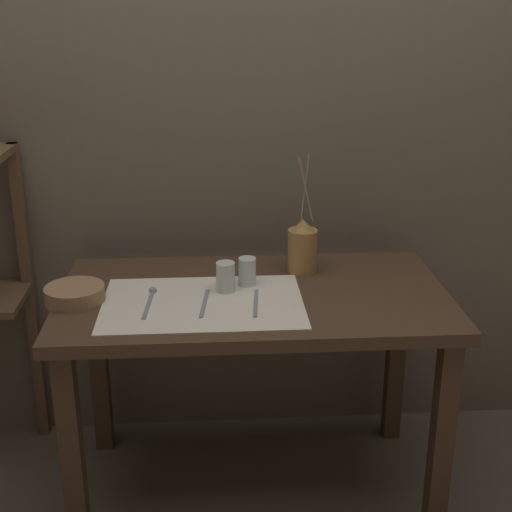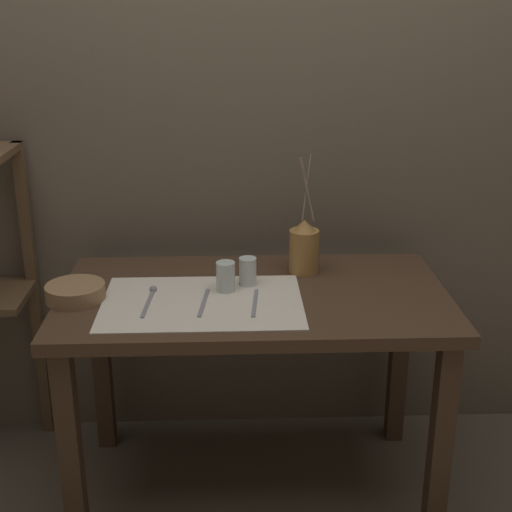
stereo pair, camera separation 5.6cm
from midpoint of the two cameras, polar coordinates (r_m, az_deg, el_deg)
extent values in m
plane|color=brown|center=(2.59, 0.50, -17.90)|extent=(12.00, 12.00, 0.00)
cube|color=brown|center=(2.52, 0.11, 11.03)|extent=(7.00, 0.06, 2.40)
cube|color=#422D1E|center=(2.23, 0.55, -3.39)|extent=(1.21, 0.67, 0.04)
cube|color=#422D1E|center=(2.21, -13.88, -15.07)|extent=(0.06, 0.06, 0.69)
cube|color=#422D1E|center=(2.26, 15.26, -14.37)|extent=(0.06, 0.06, 0.69)
cube|color=#422D1E|center=(2.67, -11.64, -8.33)|extent=(0.06, 0.06, 0.69)
cube|color=#422D1E|center=(2.71, 11.94, -7.90)|extent=(0.06, 0.06, 0.69)
cube|color=brown|center=(2.72, -16.75, -3.08)|extent=(0.04, 0.04, 1.13)
cube|color=beige|center=(2.15, -3.57, -3.71)|extent=(0.60, 0.41, 0.00)
cylinder|color=olive|center=(2.36, 4.53, 0.36)|extent=(0.10, 0.10, 0.15)
cone|color=olive|center=(2.33, 4.59, 2.48)|extent=(0.07, 0.07, 0.04)
cylinder|color=#847056|center=(2.28, 4.80, 5.33)|extent=(0.05, 0.03, 0.20)
cylinder|color=#847056|center=(2.29, 4.84, 5.36)|extent=(0.05, 0.02, 0.21)
cylinder|color=#847056|center=(2.30, 4.77, 5.49)|extent=(0.03, 0.05, 0.21)
cylinder|color=#8E6B47|center=(2.22, -13.54, -2.83)|extent=(0.18, 0.18, 0.05)
cylinder|color=silver|center=(2.21, -1.71, -1.65)|extent=(0.06, 0.06, 0.09)
cylinder|color=silver|center=(2.26, 0.05, -1.24)|extent=(0.06, 0.06, 0.09)
cube|color=gray|center=(2.15, -7.90, -3.78)|extent=(0.02, 0.20, 0.00)
sphere|color=gray|center=(2.24, -7.51, -2.67)|extent=(0.02, 0.02, 0.02)
cube|color=gray|center=(2.14, -3.45, -3.75)|extent=(0.03, 0.20, 0.00)
cube|color=gray|center=(2.13, 0.77, -3.76)|extent=(0.03, 0.20, 0.00)
camera|label=1|loc=(0.03, -89.26, 0.27)|focal=50.00mm
camera|label=2|loc=(0.03, 90.74, -0.27)|focal=50.00mm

